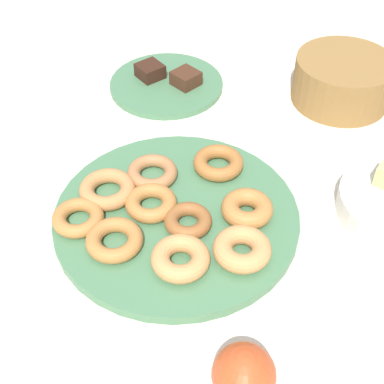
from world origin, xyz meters
The scene contains 17 objects.
ground_plane centered at (0.00, 0.00, 0.00)m, with size 2.40×2.40×0.00m, color beige.
donut_plate centered at (0.00, 0.00, 0.01)m, with size 0.39×0.39×0.02m, color #4C7F56.
donut_0 centered at (0.07, 0.09, 0.03)m, with size 0.08×0.08×0.03m, color #BC7A3D.
donut_1 centered at (-0.07, -0.14, 0.03)m, with size 0.08×0.08×0.02m, color #BC7A3D.
donut_2 centered at (0.03, 0.00, 0.03)m, with size 0.07×0.07×0.02m, color #995B2D.
donut_3 centered at (-0.05, 0.12, 0.03)m, with size 0.09×0.09×0.02m, color #AD6B33.
donut_4 centered at (0.13, 0.03, 0.03)m, with size 0.09×0.09×0.03m, color tan.
donut_5 centered at (-0.09, 0.01, 0.03)m, with size 0.09×0.09×0.02m, color #B27547.
donut_6 centered at (0.01, -0.11, 0.03)m, with size 0.09×0.09×0.02m, color #BC7A3D.
donut_7 centered at (-0.03, -0.03, 0.03)m, with size 0.08×0.08×0.02m, color #BC7A3D.
donut_8 centered at (0.09, -0.05, 0.03)m, with size 0.09×0.09×0.03m, color tan.
donut_9 centered at (-0.10, -0.07, 0.03)m, with size 0.09×0.09×0.02m, color #C6844C.
cake_plate centered at (-0.34, 0.19, 0.01)m, with size 0.24×0.24×0.01m, color #4C7F56.
brownie_near centered at (-0.37, 0.17, 0.03)m, with size 0.05×0.05×0.03m, color #381E14.
brownie_far centered at (-0.31, 0.22, 0.03)m, with size 0.05×0.05×0.03m, color #472819.
basket centered at (-0.10, 0.46, 0.05)m, with size 0.20×0.20×0.09m, color olive.
apple centered at (0.29, -0.09, 0.04)m, with size 0.08×0.08×0.08m, color #CC4C23.
Camera 1 is at (0.53, -0.32, 0.66)m, focal length 51.95 mm.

